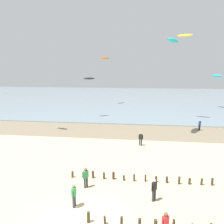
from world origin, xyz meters
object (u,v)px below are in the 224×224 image
object	(u,v)px
kite_aloft_0	(217,76)
kite_aloft_2	(173,40)
person_trailing_behind	(154,189)
kite_aloft_3	(105,58)
person_far_down_beach	(86,177)
kite_aloft_1	(89,78)
kite_aloft_6	(185,35)
person_nearest_camera	(141,139)
person_right_flank	(200,125)
person_left_flank	(74,195)

from	to	relation	value
kite_aloft_0	kite_aloft_2	size ratio (longest dim) A/B	1.02
person_trailing_behind	kite_aloft_3	size ratio (longest dim) A/B	0.56
person_far_down_beach	kite_aloft_1	size ratio (longest dim) A/B	0.76
kite_aloft_1	kite_aloft_3	xyz separation A→B (m)	(0.67, 15.74, 4.49)
kite_aloft_6	person_nearest_camera	bearing A→B (deg)	85.49
person_right_flank	kite_aloft_2	world-z (taller)	kite_aloft_2
person_trailing_behind	kite_aloft_6	distance (m)	30.08
person_trailing_behind	person_left_flank	bearing A→B (deg)	-166.28
person_trailing_behind	kite_aloft_3	distance (m)	44.11
kite_aloft_0	kite_aloft_2	bearing A→B (deg)	125.80
person_trailing_behind	kite_aloft_3	bearing A→B (deg)	103.40
person_left_flank	kite_aloft_6	distance (m)	32.87
person_trailing_behind	kite_aloft_2	bearing A→B (deg)	78.81
person_nearest_camera	person_left_flank	xyz separation A→B (m)	(-4.75, -12.59, 0.00)
kite_aloft_0	kite_aloft_1	xyz separation A→B (m)	(-27.79, -12.91, -0.19)
person_trailing_behind	kite_aloft_0	xyz separation A→B (m)	(17.23, 38.66, 6.93)
person_left_flank	person_trailing_behind	distance (m)	5.71
person_nearest_camera	kite_aloft_6	bearing A→B (deg)	62.70
person_trailing_behind	kite_aloft_6	xyz separation A→B (m)	(6.64, 25.65, 14.24)
person_right_flank	kite_aloft_1	xyz separation A→B (m)	(-18.97, 6.78, 6.74)
kite_aloft_1	person_nearest_camera	bearing A→B (deg)	-84.64
person_trailing_behind	kite_aloft_1	distance (m)	28.64
person_right_flank	person_trailing_behind	distance (m)	20.76
person_right_flank	kite_aloft_2	size ratio (longest dim) A/B	0.50
person_far_down_beach	kite_aloft_0	xyz separation A→B (m)	(22.55, 37.54, 6.93)
person_far_down_beach	kite_aloft_6	distance (m)	30.78
person_right_flank	person_nearest_camera	bearing A→B (deg)	-139.92
person_nearest_camera	kite_aloft_6	world-z (taller)	kite_aloft_6
person_left_flank	kite_aloft_1	distance (m)	28.38
kite_aloft_3	kite_aloft_0	bearing A→B (deg)	115.14
person_far_down_beach	kite_aloft_1	world-z (taller)	kite_aloft_1
person_nearest_camera	person_far_down_beach	xyz separation A→B (m)	(-4.53, -10.11, 0.00)
person_left_flank	kite_aloft_0	distance (m)	46.56
person_far_down_beach	kite_aloft_1	distance (m)	26.07
person_right_flank	kite_aloft_6	distance (m)	15.82
kite_aloft_1	kite_aloft_2	bearing A→B (deg)	-63.22
kite_aloft_1	kite_aloft_2	size ratio (longest dim) A/B	0.65
kite_aloft_0	kite_aloft_6	bearing A→B (deg)	118.67
kite_aloft_2	kite_aloft_3	size ratio (longest dim) A/B	1.11
person_right_flank	kite_aloft_6	bearing A→B (deg)	104.81
person_far_down_beach	kite_aloft_0	size ratio (longest dim) A/B	0.49
person_left_flank	kite_aloft_0	xyz separation A→B (m)	(22.77, 40.02, 6.93)
person_left_flank	kite_aloft_1	bearing A→B (deg)	100.49
kite_aloft_0	kite_aloft_3	world-z (taller)	kite_aloft_3
kite_aloft_1	kite_aloft_6	size ratio (longest dim) A/B	0.86
kite_aloft_3	person_right_flank	bearing A→B (deg)	70.19
kite_aloft_2	kite_aloft_6	xyz separation A→B (m)	(3.43, 9.41, 1.97)
person_far_down_beach	kite_aloft_6	world-z (taller)	kite_aloft_6
kite_aloft_3	person_far_down_beach	bearing A→B (deg)	37.56
person_nearest_camera	person_trailing_behind	bearing A→B (deg)	-85.95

